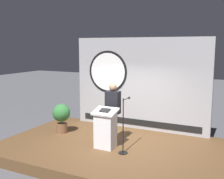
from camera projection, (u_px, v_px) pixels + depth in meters
name	position (u px, v px, depth m)	size (l,w,h in m)	color
ground_plane	(115.00, 156.00, 7.81)	(40.00, 40.00, 0.00)	#4C4C51
stage_platform	(115.00, 151.00, 7.79)	(6.40, 4.00, 0.30)	brown
banner_display	(138.00, 84.00, 9.18)	(4.59, 0.12, 3.02)	#9E9EA3
podium	(105.00, 129.00, 7.54)	(0.64, 0.50, 1.10)	silver
speaker_person	(113.00, 113.00, 7.91)	(0.40, 0.26, 1.72)	black
microphone_stand	(124.00, 134.00, 7.19)	(0.24, 0.52, 1.45)	black
potted_plant	(61.00, 115.00, 8.85)	(0.57, 0.57, 0.93)	brown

